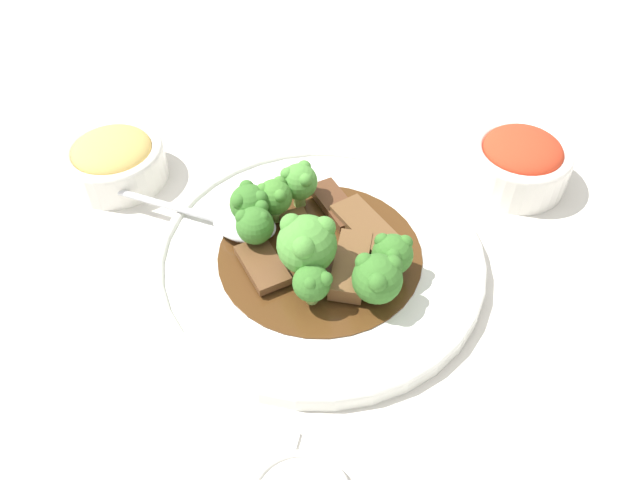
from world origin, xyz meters
name	(u,v)px	position (x,y,z in m)	size (l,w,h in m)	color
ground_plane	(320,264)	(0.00, 0.00, 0.00)	(4.00, 4.00, 0.00)	silver
main_plate	(320,257)	(0.00, 0.00, 0.01)	(0.31, 0.31, 0.02)	white
beef_strip_0	(263,265)	(0.03, -0.05, 0.02)	(0.07, 0.06, 0.01)	brown
beef_strip_1	(300,235)	(-0.01, -0.02, 0.02)	(0.07, 0.05, 0.01)	brown
beef_strip_2	(365,227)	(-0.03, 0.04, 0.03)	(0.08, 0.07, 0.01)	brown
beef_strip_3	(351,265)	(0.02, 0.03, 0.03)	(0.08, 0.03, 0.02)	brown
beef_strip_4	(335,204)	(-0.06, 0.01, 0.02)	(0.07, 0.06, 0.01)	#56331E
broccoli_floret_0	(307,244)	(0.03, -0.01, 0.06)	(0.05, 0.05, 0.06)	#7FA84C
broccoli_floret_1	(256,221)	(0.00, -0.06, 0.05)	(0.04, 0.04, 0.04)	#7FA84C
broccoli_floret_2	(249,203)	(-0.03, -0.07, 0.05)	(0.04, 0.04, 0.05)	#8EB756
broccoli_floret_3	(377,278)	(0.05, 0.06, 0.05)	(0.04, 0.04, 0.05)	#8EB756
broccoli_floret_4	(274,197)	(-0.04, -0.05, 0.05)	(0.03, 0.03, 0.05)	#8EB756
broccoli_floret_5	(314,283)	(0.06, 0.00, 0.04)	(0.03, 0.03, 0.04)	#7FA84C
broccoli_floret_6	(392,254)	(0.02, 0.07, 0.04)	(0.04, 0.04, 0.04)	#8EB756
broccoli_floret_7	(299,181)	(-0.06, -0.03, 0.05)	(0.04, 0.04, 0.05)	#8EB756
serving_spoon	(225,220)	(-0.02, -0.10, 0.03)	(0.08, 0.24, 0.01)	silver
side_bowl_kimchi	(520,161)	(-0.15, 0.20, 0.03)	(0.11, 0.11, 0.06)	white
side_bowl_appetizer	(115,159)	(-0.10, -0.24, 0.03)	(0.11, 0.11, 0.05)	white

